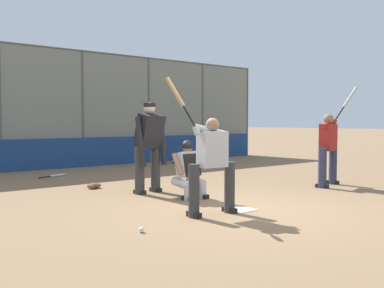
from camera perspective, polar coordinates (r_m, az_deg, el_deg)
The scene contains 14 objects.
ground_plane at distance 7.47m, azimuth 6.05°, elevation -8.32°, with size 160.00×160.00×0.00m, color #846647.
home_plate_marker at distance 7.47m, azimuth 6.05°, elevation -8.28°, with size 0.43×0.43×0.01m, color white.
backstop_fence at distance 14.36m, azimuth -18.31°, elevation 4.75°, with size 17.96×0.08×3.73m.
padding_wall at distance 14.29m, azimuth -18.07°, elevation -1.23°, with size 17.52×0.18×0.92m, color navy.
bleachers_beyond at distance 16.29m, azimuth -22.15°, elevation -1.09°, with size 12.51×1.95×1.16m.
batter_at_plate at distance 6.93m, azimuth 2.48°, elevation -2.31°, with size 0.94×0.74×2.14m.
catcher_behind_plate at distance 8.42m, azimuth -0.24°, elevation -3.13°, with size 0.58×0.69×1.10m.
umpire_home at distance 9.07m, azimuth -5.46°, elevation -0.04°, with size 0.74×0.50×1.83m.
batter_on_deck at distance 10.51m, azimuth 16.94°, elevation -0.34°, with size 1.14×0.57×2.24m.
spare_bat_near_backstop at distance 12.30m, azimuth -16.95°, elevation -3.86°, with size 0.82×0.31×0.07m.
spare_bat_by_padding at distance 15.91m, azimuth -2.45°, elevation -2.23°, with size 0.57×0.70×0.07m.
spare_bat_first_base_side at distance 15.06m, azimuth -6.61°, elevation -2.54°, with size 0.35×0.87×0.07m.
fielding_glove_on_dirt at distance 9.97m, azimuth -12.36°, elevation -5.21°, with size 0.33×0.25×0.12m.
baseball_loose at distance 5.99m, azimuth -6.43°, elevation -10.77°, with size 0.07×0.07×0.07m, color white.
Camera 1 is at (5.26, 5.10, 1.45)m, focal length 42.00 mm.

